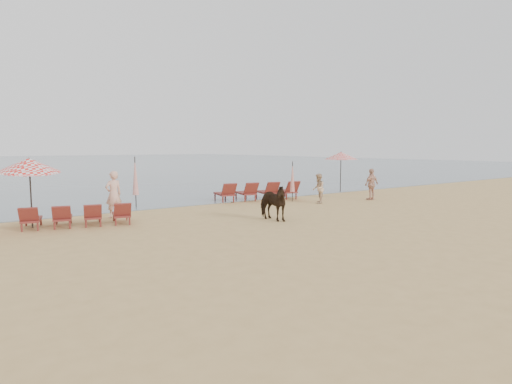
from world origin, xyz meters
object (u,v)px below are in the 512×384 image
(cow, at_px, (272,202))
(beachgoer_left, at_px, (114,194))
(umbrella_closed_left, at_px, (135,176))
(umbrella_closed_right, at_px, (292,177))
(beachgoer_right_b, at_px, (372,184))
(umbrella_open_right, at_px, (341,156))
(umbrella_open_left_b, at_px, (29,165))
(lounger_cluster_left, at_px, (78,216))
(lounger_cluster_right, at_px, (258,191))
(beachgoer_right_a, at_px, (318,188))

(cow, distance_m, beachgoer_left, 6.49)
(umbrella_closed_left, distance_m, cow, 7.47)
(umbrella_closed_left, height_order, beachgoer_left, umbrella_closed_left)
(umbrella_closed_right, xyz_separation_m, beachgoer_right_b, (3.98, -2.01, -0.46))
(umbrella_open_right, relative_size, umbrella_closed_right, 1.21)
(umbrella_open_left_b, distance_m, umbrella_open_right, 18.19)
(beachgoer_right_b, bearing_deg, cow, 12.20)
(lounger_cluster_left, distance_m, umbrella_open_right, 17.02)
(lounger_cluster_left, height_order, umbrella_closed_right, umbrella_closed_right)
(cow, xyz_separation_m, beachgoer_left, (-4.84, 4.32, 0.24))
(lounger_cluster_right, xyz_separation_m, beachgoer_right_a, (1.79, -2.87, 0.28))
(lounger_cluster_right, bearing_deg, beachgoer_left, -158.10)
(beachgoer_right_a, bearing_deg, umbrella_open_right, 168.05)
(lounger_cluster_right, height_order, beachgoer_right_a, beachgoer_right_a)
(umbrella_open_left_b, distance_m, umbrella_closed_right, 12.52)
(beachgoer_left, bearing_deg, beachgoer_right_a, 161.43)
(lounger_cluster_right, bearing_deg, beachgoer_right_b, -21.25)
(umbrella_open_right, distance_m, beachgoer_left, 15.12)
(lounger_cluster_right, relative_size, beachgoer_right_a, 3.08)
(umbrella_open_left_b, relative_size, beachgoer_left, 1.36)
(beachgoer_right_b, bearing_deg, umbrella_open_left_b, -7.19)
(lounger_cluster_left, bearing_deg, umbrella_closed_left, 60.46)
(umbrella_open_right, distance_m, beachgoer_right_b, 4.38)
(lounger_cluster_left, height_order, umbrella_open_right, umbrella_open_right)
(lounger_cluster_left, distance_m, beachgoer_left, 2.18)
(umbrella_open_left_b, bearing_deg, beachgoer_right_b, 18.55)
(lounger_cluster_left, distance_m, umbrella_closed_left, 5.25)
(umbrella_open_right, xyz_separation_m, umbrella_closed_left, (-13.14, 1.00, -0.84))
(cow, bearing_deg, lounger_cluster_right, 56.00)
(umbrella_closed_left, xyz_separation_m, beachgoer_right_a, (8.17, -4.11, -0.73))
(lounger_cluster_right, height_order, cow, cow)
(beachgoer_left, height_order, beachgoer_right_b, beachgoer_left)
(umbrella_open_right, xyz_separation_m, cow, (-10.14, -5.80, -1.62))
(cow, bearing_deg, umbrella_closed_right, 38.73)
(lounger_cluster_left, xyz_separation_m, beachgoer_right_b, (15.07, -1.07, 0.46))
(umbrella_closed_left, height_order, beachgoer_right_b, umbrella_closed_left)
(lounger_cluster_right, xyz_separation_m, beachgoer_left, (-8.21, -1.24, 0.48))
(cow, distance_m, beachgoer_right_a, 5.82)
(umbrella_closed_left, relative_size, beachgoer_right_b, 1.41)
(lounger_cluster_right, xyz_separation_m, umbrella_closed_left, (-6.37, 1.24, 1.01))
(lounger_cluster_right, xyz_separation_m, cow, (-3.37, -5.56, 0.23))
(beachgoer_right_a, bearing_deg, lounger_cluster_right, -101.91)
(umbrella_open_right, height_order, beachgoer_right_b, umbrella_open_right)
(lounger_cluster_left, distance_m, umbrella_closed_right, 11.17)
(lounger_cluster_left, relative_size, beachgoer_right_a, 2.57)
(umbrella_open_right, bearing_deg, umbrella_closed_left, 171.98)
(cow, distance_m, beachgoer_right_b, 8.75)
(beachgoer_left, relative_size, beachgoer_right_b, 1.12)
(lounger_cluster_right, relative_size, umbrella_closed_left, 1.94)
(umbrella_open_right, height_order, cow, umbrella_open_right)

